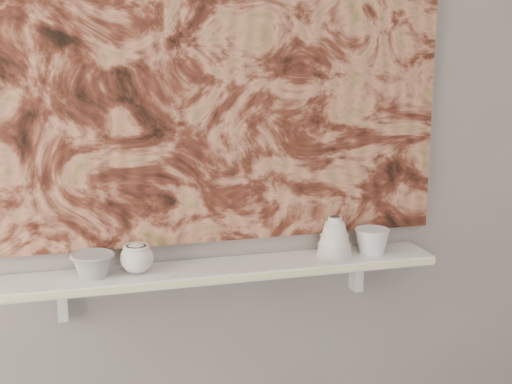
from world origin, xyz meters
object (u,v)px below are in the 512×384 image
object	(u,v)px
painting	(213,68)
cup_cream	(137,258)
bowl_grey	(93,265)
shelf	(221,270)
bell_vessel	(335,236)
bowl_white	(372,240)

from	to	relation	value
painting	cup_cream	bearing A→B (deg)	-163.02
painting	bowl_grey	xyz separation A→B (m)	(-0.39, -0.08, -0.57)
bowl_grey	shelf	bearing A→B (deg)	0.00
bell_vessel	cup_cream	bearing A→B (deg)	180.00
bowl_white	shelf	bearing A→B (deg)	180.00
shelf	bell_vessel	world-z (taller)	bell_vessel
cup_cream	bell_vessel	world-z (taller)	bell_vessel
painting	bowl_white	xyz separation A→B (m)	(0.51, -0.08, -0.57)
shelf	painting	xyz separation A→B (m)	(0.00, 0.08, 0.62)
painting	bell_vessel	world-z (taller)	painting
bell_vessel	bowl_white	world-z (taller)	bell_vessel
shelf	cup_cream	world-z (taller)	cup_cream
shelf	cup_cream	bearing A→B (deg)	180.00
painting	bowl_white	size ratio (longest dim) A/B	12.90
cup_cream	bowl_white	world-z (taller)	cup_cream
shelf	bowl_grey	xyz separation A→B (m)	(-0.39, 0.00, 0.05)
shelf	painting	world-z (taller)	painting
bell_vessel	bowl_white	bearing A→B (deg)	0.00
bowl_grey	cup_cream	size ratio (longest dim) A/B	1.30
bowl_grey	bowl_white	size ratio (longest dim) A/B	1.13
cup_cream	bowl_white	size ratio (longest dim) A/B	0.87
shelf	painting	distance (m)	0.63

